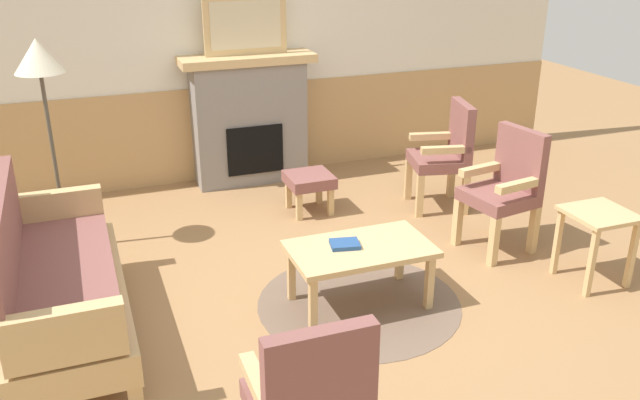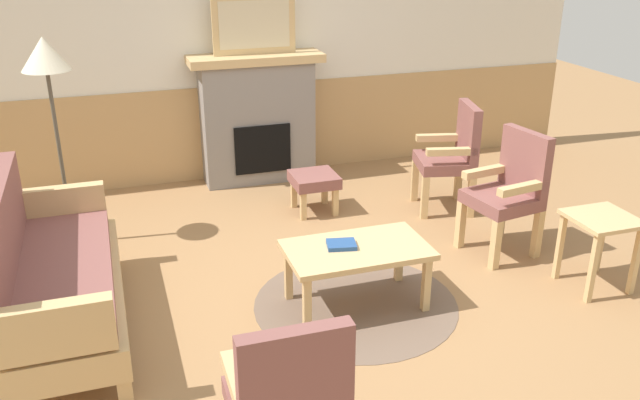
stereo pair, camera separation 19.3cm
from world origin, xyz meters
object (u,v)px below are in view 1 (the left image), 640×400
object	(u,v)px
fireplace	(249,118)
coffee_table	(360,254)
framed_picture	(245,25)
armchair_by_window_left	(446,151)
armchair_near_fireplace	(506,185)
couch	(56,283)
footstool	(309,182)
floor_lamp_by_couch	(40,70)
side_table	(598,226)
book_on_table	(345,244)

from	to	relation	value
fireplace	coffee_table	bearing A→B (deg)	-88.66
framed_picture	armchair_by_window_left	world-z (taller)	framed_picture
coffee_table	armchair_near_fireplace	distance (m)	1.50
framed_picture	coffee_table	world-z (taller)	framed_picture
fireplace	armchair_by_window_left	size ratio (longest dim) A/B	1.33
couch	footstool	xyz separation A→B (m)	(2.14, 1.36, -0.11)
couch	footstool	distance (m)	2.54
armchair_near_fireplace	floor_lamp_by_couch	size ratio (longest dim) A/B	0.58
coffee_table	framed_picture	bearing A→B (deg)	91.34
fireplace	footstool	size ratio (longest dim) A/B	3.25
fireplace	side_table	distance (m)	3.42
book_on_table	footstool	bearing A→B (deg)	78.75
framed_picture	coffee_table	distance (m)	2.86
footstool	couch	bearing A→B (deg)	-147.70
book_on_table	footstool	world-z (taller)	book_on_table
book_on_table	armchair_near_fireplace	xyz separation A→B (m)	(1.53, 0.37, 0.08)
framed_picture	floor_lamp_by_couch	xyz separation A→B (m)	(-1.81, -0.98, -0.11)
couch	fireplace	bearing A→B (deg)	51.30
couch	side_table	distance (m)	3.70
coffee_table	footstool	bearing A→B (deg)	82.31
couch	armchair_by_window_left	bearing A→B (deg)	17.17
armchair_by_window_left	book_on_table	bearing A→B (deg)	-140.02
coffee_table	floor_lamp_by_couch	distance (m)	2.70
fireplace	framed_picture	world-z (taller)	framed_picture
fireplace	armchair_near_fireplace	bearing A→B (deg)	-55.76
side_table	footstool	bearing A→B (deg)	127.93
coffee_table	floor_lamp_by_couch	world-z (taller)	floor_lamp_by_couch
footstool	floor_lamp_by_couch	size ratio (longest dim) A/B	0.24
book_on_table	armchair_near_fireplace	bearing A→B (deg)	13.65
fireplace	book_on_table	size ratio (longest dim) A/B	6.76
fireplace	floor_lamp_by_couch	size ratio (longest dim) A/B	0.77
floor_lamp_by_couch	side_table	bearing A→B (deg)	-28.13
couch	coffee_table	bearing A→B (deg)	-8.30
armchair_near_fireplace	armchair_by_window_left	size ratio (longest dim) A/B	1.00
coffee_table	armchair_near_fireplace	xyz separation A→B (m)	(1.43, 0.41, 0.15)
footstool	coffee_table	bearing A→B (deg)	-97.69
framed_picture	side_table	xyz separation A→B (m)	(1.79, -2.90, -1.13)
couch	book_on_table	bearing A→B (deg)	-7.54
book_on_table	framed_picture	bearing A→B (deg)	89.20
armchair_by_window_left	floor_lamp_by_couch	distance (m)	3.44
fireplace	book_on_table	distance (m)	2.57
book_on_table	armchair_near_fireplace	world-z (taller)	armchair_near_fireplace
armchair_near_fireplace	armchair_by_window_left	world-z (taller)	same
armchair_near_fireplace	book_on_table	bearing A→B (deg)	-166.35
armchair_near_fireplace	side_table	world-z (taller)	armchair_near_fireplace
couch	book_on_table	world-z (taller)	couch
framed_picture	side_table	world-z (taller)	framed_picture
armchair_by_window_left	floor_lamp_by_couch	size ratio (longest dim) A/B	0.58
fireplace	armchair_near_fireplace	size ratio (longest dim) A/B	1.33
side_table	floor_lamp_by_couch	size ratio (longest dim) A/B	0.33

